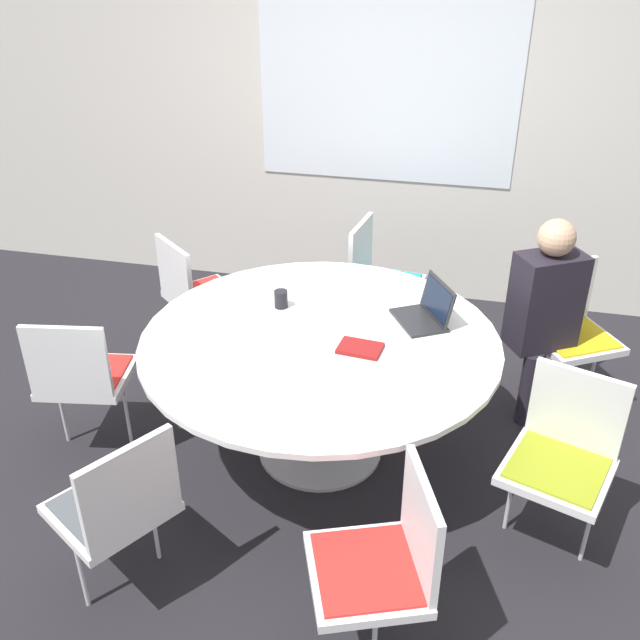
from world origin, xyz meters
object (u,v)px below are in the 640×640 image
(chair_1, at_px, (378,274))
(coffee_cup, at_px, (281,299))
(chair_3, at_px, (81,373))
(chair_4, at_px, (118,502))
(chair_0, at_px, (569,324))
(chair_5, at_px, (385,557))
(person_0, at_px, (546,306))
(chair_2, at_px, (195,290))
(laptop, at_px, (427,311))
(spiral_notebook, at_px, (360,348))
(chair_6, at_px, (564,451))

(chair_1, height_order, coffee_cup, chair_1)
(chair_3, bearing_deg, chair_4, -62.27)
(chair_0, xyz_separation_m, chair_5, (-0.78, -1.97, 0.00))
(person_0, bearing_deg, chair_4, 15.08)
(chair_0, distance_m, chair_4, 2.69)
(chair_2, height_order, laptop, laptop)
(person_0, distance_m, spiral_notebook, 1.16)
(chair_6, distance_m, spiral_notebook, 1.04)
(chair_6, height_order, laptop, laptop)
(chair_1, distance_m, chair_2, 1.20)
(chair_1, relative_size, chair_3, 1.00)
(chair_0, relative_size, chair_1, 1.00)
(chair_2, bearing_deg, person_0, 37.47)
(chair_6, xyz_separation_m, spiral_notebook, (-0.97, 0.28, 0.23))
(chair_5, relative_size, spiral_notebook, 3.81)
(chair_3, xyz_separation_m, laptop, (1.71, 0.57, 0.27))
(chair_3, relative_size, chair_6, 1.00)
(chair_0, height_order, laptop, laptop)
(chair_1, xyz_separation_m, laptop, (0.40, -0.94, 0.27))
(chair_0, height_order, spiral_notebook, chair_0)
(chair_6, distance_m, person_0, 1.02)
(chair_0, relative_size, person_0, 0.71)
(chair_2, bearing_deg, chair_6, 13.50)
(chair_0, bearing_deg, person_0, 19.00)
(chair_6, distance_m, laptop, 0.98)
(chair_4, xyz_separation_m, person_0, (1.71, 1.74, 0.20))
(chair_6, relative_size, spiral_notebook, 3.81)
(chair_2, relative_size, laptop, 2.25)
(person_0, bearing_deg, chair_5, 40.40)
(chair_3, height_order, chair_5, same)
(chair_2, relative_size, chair_5, 1.00)
(chair_4, bearing_deg, chair_5, -60.74)
(chair_1, distance_m, chair_6, 1.92)
(chair_4, xyz_separation_m, chair_6, (1.77, 0.75, 0.00))
(person_0, relative_size, laptop, 3.18)
(chair_1, relative_size, coffee_cup, 8.86)
(chair_0, xyz_separation_m, chair_2, (-2.28, -0.09, 0.00))
(coffee_cup, bearing_deg, spiral_notebook, -34.22)
(chair_6, relative_size, laptop, 2.25)
(chair_6, height_order, coffee_cup, chair_6)
(chair_1, xyz_separation_m, chair_3, (-1.32, -1.51, 0.00))
(person_0, bearing_deg, coffee_cup, -15.33)
(chair_4, height_order, chair_6, same)
(chair_2, relative_size, chair_4, 1.00)
(chair_3, bearing_deg, chair_1, 39.26)
(chair_4, bearing_deg, chair_0, -13.00)
(chair_3, bearing_deg, chair_2, 68.13)
(laptop, xyz_separation_m, coffee_cup, (-0.78, -0.03, -0.01))
(chair_6, bearing_deg, chair_4, 42.35)
(chair_0, height_order, chair_3, same)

